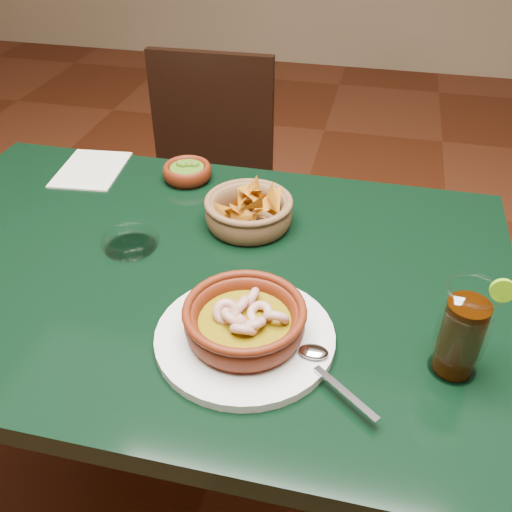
% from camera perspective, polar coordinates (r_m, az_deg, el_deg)
% --- Properties ---
extents(ground, '(7.00, 7.00, 0.00)m').
position_cam_1_polar(ground, '(1.64, -4.99, -22.26)').
color(ground, '#471C0C').
rests_on(ground, ground).
extents(dining_table, '(1.20, 0.80, 0.75)m').
position_cam_1_polar(dining_table, '(1.13, -6.72, -4.91)').
color(dining_table, black).
rests_on(dining_table, ground).
extents(dining_chair, '(0.42, 0.42, 0.88)m').
position_cam_1_polar(dining_chair, '(1.82, -5.13, 6.55)').
color(dining_chair, black).
rests_on(dining_chair, ground).
extents(shrimp_plate, '(0.36, 0.28, 0.08)m').
position_cam_1_polar(shrimp_plate, '(0.89, -1.08, -6.92)').
color(shrimp_plate, silver).
rests_on(shrimp_plate, dining_table).
extents(chip_basket, '(0.21, 0.21, 0.13)m').
position_cam_1_polar(chip_basket, '(1.15, -0.71, 4.50)').
color(chip_basket, brown).
rests_on(chip_basket, dining_table).
extents(guacamole_ramekin, '(0.13, 0.13, 0.04)m').
position_cam_1_polar(guacamole_ramekin, '(1.33, -6.90, 8.41)').
color(guacamole_ramekin, '#4F1708').
rests_on(guacamole_ramekin, dining_table).
extents(cola_drink, '(0.15, 0.15, 0.18)m').
position_cam_1_polar(cola_drink, '(0.87, 19.93, -7.14)').
color(cola_drink, white).
rests_on(cola_drink, dining_table).
extents(glass_ashtray, '(0.12, 0.12, 0.03)m').
position_cam_1_polar(glass_ashtray, '(1.13, -12.49, 1.41)').
color(glass_ashtray, white).
rests_on(glass_ashtray, dining_table).
extents(paper_menu, '(0.16, 0.21, 0.00)m').
position_cam_1_polar(paper_menu, '(1.43, -16.15, 8.32)').
color(paper_menu, beige).
rests_on(paper_menu, dining_table).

